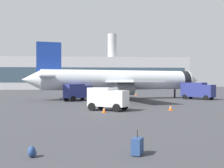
{
  "coord_description": "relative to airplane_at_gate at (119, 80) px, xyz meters",
  "views": [
    {
      "loc": [
        -0.22,
        -5.19,
        3.15
      ],
      "look_at": [
        1.79,
        27.56,
        3.0
      ],
      "focal_mm": 42.26,
      "sensor_mm": 36.0,
      "label": 1
    }
  ],
  "objects": [
    {
      "name": "fuel_truck",
      "position": [
        14.87,
        -2.03,
        -1.88
      ],
      "size": [
        5.86,
        6.01,
        3.2
      ],
      "color": "navy",
      "rests_on": "ground"
    },
    {
      "name": "cargo_van",
      "position": [
        -3.14,
        -21.15,
        -2.21
      ],
      "size": [
        4.81,
        3.99,
        2.6
      ],
      "color": "white",
      "rests_on": "ground"
    },
    {
      "name": "service_truck",
      "position": [
        -7.68,
        -4.36,
        -2.05
      ],
      "size": [
        5.16,
        4.64,
        2.9
      ],
      "color": "navy",
      "rests_on": "ground"
    },
    {
      "name": "terminal_building",
      "position": [
        -13.06,
        78.38,
        4.04
      ],
      "size": [
        105.91,
        16.49,
        27.16
      ],
      "color": "#B2B2B7",
      "rests_on": "ground"
    },
    {
      "name": "airplane_at_gate",
      "position": [
        0.0,
        0.0,
        0.0
      ],
      "size": [
        35.47,
        32.26,
        10.5
      ],
      "color": "silver",
      "rests_on": "ground"
    },
    {
      "name": "safety_cone_far",
      "position": [
        5.06,
        11.01,
        -3.26
      ],
      "size": [
        0.44,
        0.44,
        0.8
      ],
      "color": "#F2590C",
      "rests_on": "ground"
    },
    {
      "name": "traveller_backpack",
      "position": [
        -7.16,
        -39.78,
        -3.42
      ],
      "size": [
        0.36,
        0.4,
        0.48
      ],
      "color": "navy",
      "rests_on": "ground"
    },
    {
      "name": "safety_cone_mid",
      "position": [
        -3.61,
        -23.46,
        -3.35
      ],
      "size": [
        0.44,
        0.44,
        0.62
      ],
      "color": "#F2590C",
      "rests_on": "ground"
    },
    {
      "name": "rolling_suitcase",
      "position": [
        -2.67,
        -39.7,
        -3.27
      ],
      "size": [
        0.64,
        0.75,
        1.1
      ],
      "color": "navy",
      "rests_on": "ground"
    },
    {
      "name": "safety_cone_near",
      "position": [
        4.06,
        -21.46,
        -3.37
      ],
      "size": [
        0.44,
        0.44,
        0.59
      ],
      "color": "#F2590C",
      "rests_on": "ground"
    }
  ]
}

